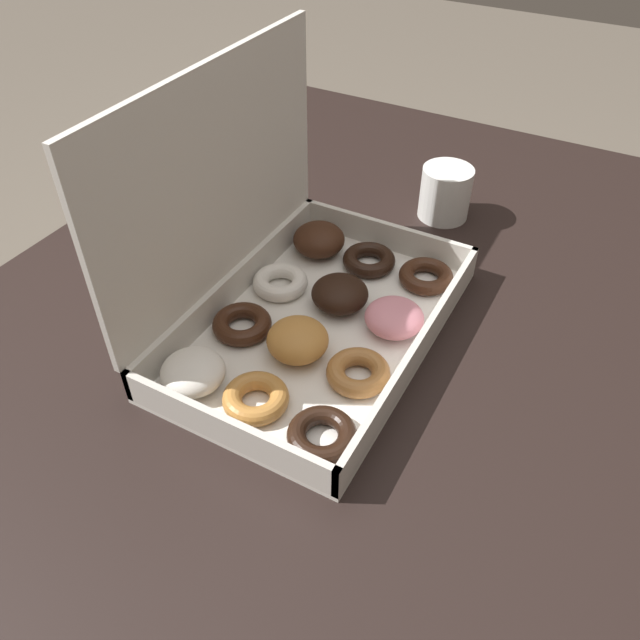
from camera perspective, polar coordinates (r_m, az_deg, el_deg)
ground_plane at (r=1.38m, az=-0.15°, el=-21.38°), size 8.00×8.00×0.00m
dining_table at (r=0.87m, az=-0.22°, el=-2.91°), size 1.28×0.86×0.70m
donut_box at (r=0.75m, az=-2.18°, el=2.76°), size 0.40×0.27×0.31m
coffee_mug at (r=0.99m, az=11.40°, el=11.41°), size 0.08×0.08×0.08m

